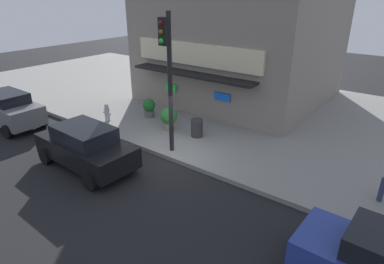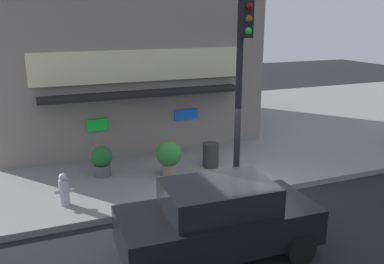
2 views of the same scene
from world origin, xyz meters
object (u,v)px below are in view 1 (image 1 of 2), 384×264
object	(u,v)px
potted_plant_by_window	(169,117)
potted_plant_by_doorway	(149,107)
parked_car_black	(86,146)
parked_car_grey	(9,109)
fire_hydrant	(107,113)
traffic_light	(168,67)
trash_can	(197,128)

from	to	relation	value
potted_plant_by_window	potted_plant_by_doorway	bearing A→B (deg)	160.56
parked_car_black	parked_car_grey	size ratio (longest dim) A/B	1.04
potted_plant_by_doorway	fire_hydrant	bearing A→B (deg)	-126.89
traffic_light	parked_car_black	distance (m)	4.25
parked_car_black	fire_hydrant	bearing A→B (deg)	130.73
fire_hydrant	potted_plant_by_window	world-z (taller)	potted_plant_by_window
traffic_light	potted_plant_by_doorway	distance (m)	5.10
fire_hydrant	parked_car_grey	size ratio (longest dim) A/B	0.22
fire_hydrant	potted_plant_by_doorway	distance (m)	2.10
potted_plant_by_doorway	parked_car_grey	size ratio (longest dim) A/B	0.24
fire_hydrant	parked_car_black	distance (m)	4.36
parked_car_grey	parked_car_black	bearing A→B (deg)	-2.36
trash_can	parked_car_black	xyz separation A→B (m)	(-1.85, -4.47, 0.26)
potted_plant_by_doorway	parked_car_grey	distance (m)	6.80
fire_hydrant	potted_plant_by_window	xyz separation A→B (m)	(3.20, 1.00, 0.20)
trash_can	parked_car_grey	world-z (taller)	parked_car_grey
parked_car_black	parked_car_grey	bearing A→B (deg)	177.64
parked_car_black	parked_car_grey	distance (m)	6.48
traffic_light	fire_hydrant	distance (m)	5.63
traffic_light	potted_plant_by_doorway	world-z (taller)	traffic_light
traffic_light	fire_hydrant	bearing A→B (deg)	171.87
parked_car_grey	traffic_light	bearing A→B (deg)	15.80
traffic_light	parked_car_black	world-z (taller)	traffic_light
parked_car_grey	potted_plant_by_doorway	bearing A→B (deg)	43.94
potted_plant_by_doorway	parked_car_black	distance (m)	5.23
potted_plant_by_doorway	potted_plant_by_window	xyz separation A→B (m)	(1.94, -0.69, 0.12)
fire_hydrant	potted_plant_by_window	distance (m)	3.36
fire_hydrant	potted_plant_by_window	bearing A→B (deg)	17.28
trash_can	parked_car_grey	distance (m)	9.33
fire_hydrant	parked_car_black	size ratio (longest dim) A/B	0.21
trash_can	potted_plant_by_doorway	world-z (taller)	potted_plant_by_doorway
trash_can	potted_plant_by_window	xyz separation A→B (m)	(-1.49, -0.17, 0.23)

